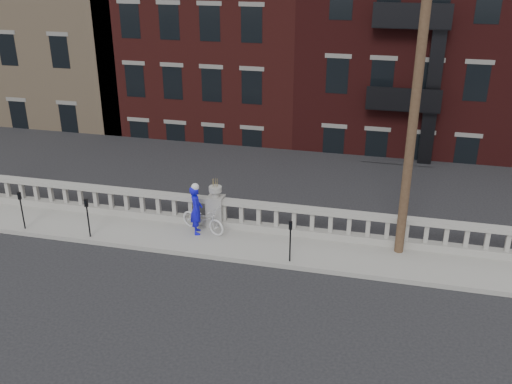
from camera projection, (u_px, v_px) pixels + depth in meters
ground at (175, 290)px, 16.40m from camera, size 120.00×120.00×0.00m
sidewalk at (208, 240)px, 19.04m from camera, size 32.00×2.20×0.15m
balustrade at (216, 213)px, 19.67m from camera, size 28.00×0.34×1.03m
planter_pedestal at (216, 208)px, 19.59m from camera, size 0.55×0.55×1.76m
lower_level at (315, 59)px, 35.79m from camera, size 80.00×44.00×20.80m
utility_pole at (416, 94)px, 16.18m from camera, size 1.60×0.28×10.00m
parking_meter_a at (21, 206)px, 19.32m from camera, size 0.10×0.09×1.36m
parking_meter_b at (87, 214)px, 18.77m from camera, size 0.10×0.09×1.36m
parking_meter_c at (290, 237)px, 17.28m from camera, size 0.10×0.09×1.36m
bicycle at (203, 219)px, 19.30m from camera, size 1.85×1.17×0.92m
cyclist at (196, 210)px, 19.03m from camera, size 0.60×0.72×1.70m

